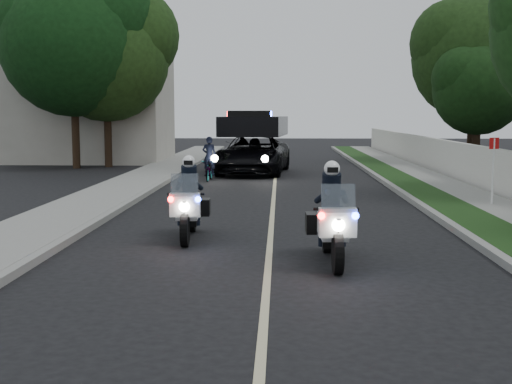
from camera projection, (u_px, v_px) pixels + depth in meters
ground at (267, 280)px, 10.64m from camera, size 120.00×120.00×0.00m
curb_right at (408, 197)px, 20.41m from camera, size 0.20×60.00×0.15m
grass_verge at (432, 197)px, 20.38m from camera, size 1.20×60.00×0.16m
sidewalk_right at (475, 198)px, 20.33m from camera, size 1.40×60.00×0.16m
property_wall at (509, 176)px, 20.22m from camera, size 0.22×60.00×1.50m
curb_left at (141, 196)px, 20.70m from camera, size 0.20×60.00×0.15m
sidewalk_left at (105, 196)px, 20.74m from camera, size 2.00×60.00×0.16m
building_far at (92, 97)px, 36.39m from camera, size 8.00×6.00×7.00m
lane_marking at (273, 199)px, 20.56m from camera, size 0.12×50.00×0.01m
police_moto_left at (189, 238)px, 14.14m from camera, size 0.82×2.09×1.75m
police_moto_right at (332, 262)px, 11.89m from camera, size 0.80×2.13×1.80m
police_suv at (253, 173)px, 29.35m from camera, size 3.35×6.24×2.92m
bicycle at (210, 181)px, 26.20m from camera, size 0.56×1.53×0.79m
cyclist at (210, 181)px, 26.20m from camera, size 0.58×0.42×1.52m
sign_post at (491, 209)px, 18.42m from camera, size 0.41×0.41×2.03m
tree_right_d at (470, 164)px, 34.72m from camera, size 7.22×7.22×10.43m
tree_right_e at (475, 167)px, 32.62m from camera, size 5.70×5.70×7.25m
tree_left_near at (109, 167)px, 32.89m from camera, size 7.55×7.55×10.20m
tree_left_far at (77, 168)px, 32.07m from camera, size 8.49×8.49×11.29m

